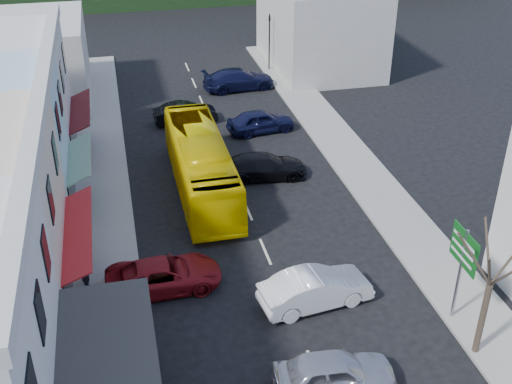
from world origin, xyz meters
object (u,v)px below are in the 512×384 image
object	(u,v)px
car_silver	(334,374)
direction_sign	(459,276)
pedestrian_left	(85,272)
traffic_signal	(269,43)
car_red	(164,275)
bus	(201,165)
street_tree	(490,285)
car_white	(316,291)

from	to	relation	value
car_silver	direction_sign	world-z (taller)	direction_sign
pedestrian_left	traffic_signal	size ratio (longest dim) A/B	0.36
car_red	direction_sign	xyz separation A→B (m)	(11.40, -4.71, 1.48)
car_red	car_silver	bearing A→B (deg)	-145.91
bus	car_red	size ratio (longest dim) A/B	2.52
car_silver	car_red	bearing A→B (deg)	39.97
direction_sign	traffic_signal	xyz separation A→B (m)	(0.19, 32.00, 0.17)
bus	traffic_signal	bearing A→B (deg)	65.17
direction_sign	street_tree	distance (m)	2.39
bus	car_red	xyz separation A→B (m)	(-2.96, -8.40, -0.85)
direction_sign	traffic_signal	bearing A→B (deg)	90.64
car_red	traffic_signal	bearing A→B (deg)	-25.42
car_silver	car_red	size ratio (longest dim) A/B	0.96
car_silver	car_red	xyz separation A→B (m)	(-5.36, 7.24, 0.00)
car_silver	pedestrian_left	xyz separation A→B (m)	(-8.69, 7.83, 0.30)
direction_sign	car_red	bearing A→B (deg)	158.53
street_tree	traffic_signal	distance (m)	34.11
pedestrian_left	street_tree	xyz separation A→B (m)	(14.63, -7.39, 2.34)
direction_sign	street_tree	xyz separation A→B (m)	(-0.10, -2.09, 1.16)
car_silver	pedestrian_left	distance (m)	11.70
direction_sign	car_white	bearing A→B (deg)	158.53
bus	street_tree	distance (m)	17.43
bus	traffic_signal	distance (m)	20.79
car_white	traffic_signal	bearing A→B (deg)	-18.31
pedestrian_left	traffic_signal	bearing A→B (deg)	-37.39
car_red	street_tree	distance (m)	13.45
traffic_signal	pedestrian_left	bearing A→B (deg)	57.99
car_white	pedestrian_left	world-z (taller)	pedestrian_left
car_red	pedestrian_left	distance (m)	3.40
pedestrian_left	street_tree	bearing A→B (deg)	-124.98
traffic_signal	bus	bearing A→B (deg)	62.63
car_white	pedestrian_left	distance (m)	9.99
pedestrian_left	bus	bearing A→B (deg)	-47.04
direction_sign	pedestrian_left	bearing A→B (deg)	161.19
car_red	car_white	bearing A→B (deg)	-114.86
bus	car_white	world-z (taller)	bus
direction_sign	bus	bearing A→B (deg)	123.76
car_red	traffic_signal	distance (m)	29.70
pedestrian_left	direction_sign	xyz separation A→B (m)	(14.73, -5.30, 1.18)
car_white	car_red	size ratio (longest dim) A/B	0.96
traffic_signal	car_silver	bearing A→B (deg)	76.96
bus	street_tree	size ratio (longest dim) A/B	1.74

